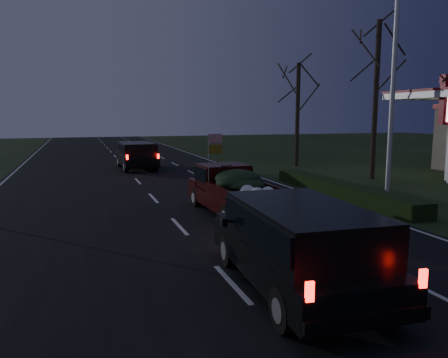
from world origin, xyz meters
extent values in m
plane|color=black|center=(0.00, 0.00, 0.00)|extent=(120.00, 120.00, 0.00)
cube|color=black|center=(0.00, 0.00, 0.01)|extent=(14.00, 120.00, 0.02)
cube|color=black|center=(7.80, 3.00, 0.30)|extent=(1.00, 10.00, 0.60)
cylinder|color=silver|center=(9.50, 2.00, 4.50)|extent=(0.20, 0.20, 9.00)
cylinder|color=black|center=(12.50, 7.00, 4.25)|extent=(0.28, 0.28, 8.50)
cylinder|color=black|center=(11.50, 14.00, 3.50)|extent=(0.28, 0.28, 7.00)
cube|color=#340707|center=(2.18, 1.27, 0.56)|extent=(2.05, 4.75, 0.52)
cube|color=#340707|center=(2.15, 2.11, 1.26)|extent=(1.79, 1.56, 0.84)
cube|color=black|center=(2.15, 2.11, 1.36)|extent=(1.88, 1.47, 0.52)
cube|color=#340707|center=(2.23, 0.05, 0.84)|extent=(1.83, 2.68, 0.06)
ellipsoid|color=black|center=(2.26, 0.52, 1.26)|extent=(1.56, 1.74, 0.56)
cylinder|color=gray|center=(1.34, 1.24, 1.92)|extent=(0.03, 0.03, 1.87)
cube|color=red|center=(1.60, 1.25, 2.70)|extent=(0.49, 0.04, 0.32)
cube|color=gold|center=(1.60, 1.25, 2.32)|extent=(0.49, 0.04, 0.32)
cube|color=black|center=(0.65, 15.51, 0.64)|extent=(2.19, 4.99, 0.62)
cube|color=black|center=(0.66, 15.26, 1.34)|extent=(2.03, 3.65, 0.82)
cube|color=black|center=(0.66, 15.26, 1.42)|extent=(2.13, 3.55, 0.49)
cube|color=black|center=(1.15, -5.59, 0.65)|extent=(2.35, 5.13, 0.63)
cube|color=black|center=(1.13, -5.85, 1.36)|extent=(2.16, 3.76, 0.84)
cube|color=black|center=(1.13, -5.85, 1.44)|extent=(2.26, 3.66, 0.50)
cube|color=black|center=(-0.02, -4.53, 1.24)|extent=(0.12, 0.24, 0.17)
camera|label=1|loc=(-2.90, -13.18, 3.50)|focal=35.00mm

